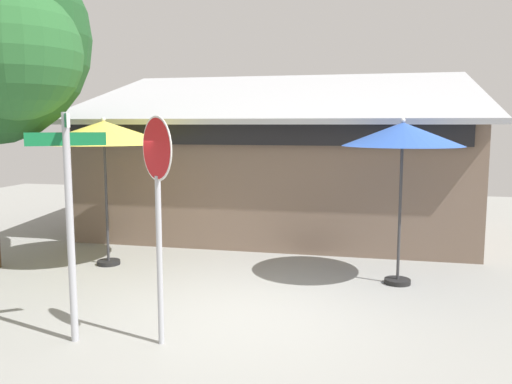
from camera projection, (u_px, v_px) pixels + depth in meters
The scene contains 6 objects.
ground_plane at pixel (252, 316), 7.55m from camera, with size 28.00×28.00×0.10m, color gray.
cafe_building at pixel (278, 171), 13.27m from camera, with size 9.50×5.44×4.13m.
street_sign_post at pixel (69, 201), 6.35m from camera, with size 0.77×0.82×2.84m.
stop_sign at pixel (158, 187), 6.25m from camera, with size 0.59×0.52×2.80m.
patio_umbrella_mustard_left at pixel (104, 133), 9.84m from camera, with size 2.53×2.53×2.83m.
patio_umbrella_royal_blue_center at pixel (403, 136), 8.62m from camera, with size 1.99×1.99×2.80m.
Camera 1 is at (1.64, -7.07, 2.69)m, focal length 36.79 mm.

